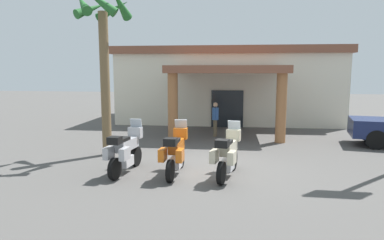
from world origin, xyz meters
name	(u,v)px	position (x,y,z in m)	size (l,w,h in m)	color
ground_plane	(213,168)	(0.00, 0.00, 0.00)	(80.00, 80.00, 0.00)	#514F4C
motel_building	(228,84)	(-0.12, 11.92, 2.34)	(13.95, 11.93, 4.60)	silver
motorcycle_silver	(125,151)	(-2.69, -0.93, 0.70)	(0.74, 2.21, 1.61)	black
motorcycle_orange	(176,152)	(-1.09, -0.89, 0.70)	(0.71, 2.21, 1.61)	black
motorcycle_cream	(228,154)	(0.50, -0.90, 0.70)	(0.87, 2.20, 1.61)	black
pedestrian	(215,117)	(-0.42, 5.59, 0.97)	(0.32, 0.53, 1.67)	brown
palm_tree_roadside	(103,39)	(-4.21, 1.21, 4.35)	(2.09, 2.17, 6.14)	brown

